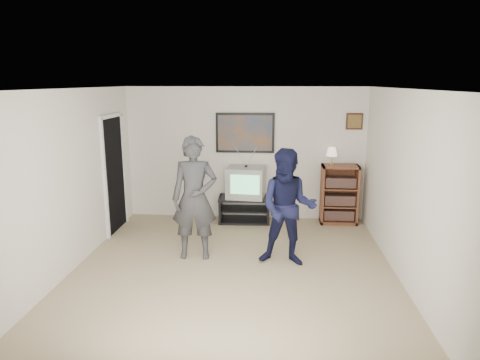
# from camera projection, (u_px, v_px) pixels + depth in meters

# --- Properties ---
(room_shell) EXTENTS (4.51, 5.00, 2.51)m
(room_shell) POSITION_uv_depth(u_px,v_px,m) (235.00, 179.00, 6.01)
(room_shell) COLOR #92835C
(room_shell) RESTS_ON ground
(media_stand) EXTENTS (0.97, 0.57, 0.48)m
(media_stand) POSITION_uv_depth(u_px,v_px,m) (244.00, 209.00, 8.07)
(media_stand) COLOR black
(media_stand) RESTS_ON room_shell
(crt_television) EXTENTS (0.73, 0.64, 0.57)m
(crt_television) POSITION_uv_depth(u_px,v_px,m) (246.00, 182.00, 7.95)
(crt_television) COLOR #9A9B96
(crt_television) RESTS_ON media_stand
(bookshelf) EXTENTS (0.67, 0.38, 1.10)m
(bookshelf) POSITION_uv_depth(u_px,v_px,m) (339.00, 194.00, 7.91)
(bookshelf) COLOR #532A18
(bookshelf) RESTS_ON room_shell
(table_lamp) EXTENTS (0.20, 0.20, 0.33)m
(table_lamp) POSITION_uv_depth(u_px,v_px,m) (332.00, 156.00, 7.78)
(table_lamp) COLOR beige
(table_lamp) RESTS_ON bookshelf
(person_tall) EXTENTS (0.71, 0.50, 1.83)m
(person_tall) POSITION_uv_depth(u_px,v_px,m) (195.00, 198.00, 6.28)
(person_tall) COLOR #313134
(person_tall) RESTS_ON room_shell
(person_short) EXTENTS (0.89, 0.73, 1.69)m
(person_short) POSITION_uv_depth(u_px,v_px,m) (288.00, 208.00, 6.05)
(person_short) COLOR black
(person_short) RESTS_ON room_shell
(controller_left) EXTENTS (0.06, 0.13, 0.04)m
(controller_left) POSITION_uv_depth(u_px,v_px,m) (198.00, 181.00, 6.46)
(controller_left) COLOR white
(controller_left) RESTS_ON person_tall
(controller_right) EXTENTS (0.04, 0.12, 0.03)m
(controller_right) POSITION_uv_depth(u_px,v_px,m) (292.00, 189.00, 6.24)
(controller_right) COLOR white
(controller_right) RESTS_ON person_short
(poster) EXTENTS (1.10, 0.03, 0.75)m
(poster) POSITION_uv_depth(u_px,v_px,m) (245.00, 133.00, 7.99)
(poster) COLOR black
(poster) RESTS_ON room_shell
(air_vent) EXTENTS (0.28, 0.02, 0.14)m
(air_vent) POSITION_uv_depth(u_px,v_px,m) (216.00, 117.00, 7.97)
(air_vent) COLOR white
(air_vent) RESTS_ON room_shell
(small_picture) EXTENTS (0.30, 0.03, 0.30)m
(small_picture) POSITION_uv_depth(u_px,v_px,m) (354.00, 121.00, 7.79)
(small_picture) COLOR black
(small_picture) RESTS_ON room_shell
(doorway) EXTENTS (0.03, 0.85, 2.00)m
(doorway) POSITION_uv_depth(u_px,v_px,m) (114.00, 175.00, 7.46)
(doorway) COLOR black
(doorway) RESTS_ON room_shell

